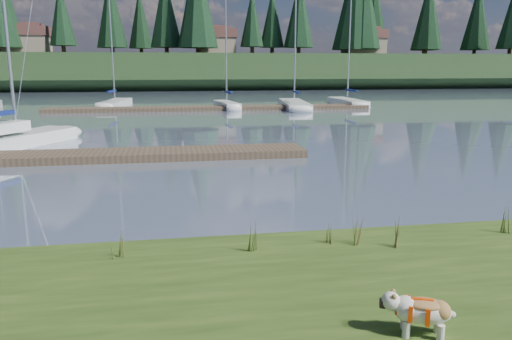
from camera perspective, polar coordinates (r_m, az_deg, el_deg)
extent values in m
plane|color=slate|center=(40.78, -7.91, 6.76)|extent=(200.00, 200.00, 0.00)
cube|color=#1D3318|center=(83.62, -8.91, 11.02)|extent=(200.00, 20.00, 5.00)
cylinder|color=silver|center=(6.54, 16.78, -17.06)|extent=(0.09, 0.09, 0.20)
cylinder|color=silver|center=(6.72, 16.60, -16.25)|extent=(0.09, 0.09, 0.20)
cylinder|color=silver|center=(6.60, 20.34, -17.04)|extent=(0.09, 0.09, 0.20)
cylinder|color=silver|center=(6.77, 20.06, -16.24)|extent=(0.09, 0.09, 0.20)
ellipsoid|color=silver|center=(6.56, 18.66, -15.05)|extent=(0.72, 0.53, 0.31)
ellipsoid|color=#A3743D|center=(6.52, 18.72, -14.28)|extent=(0.53, 0.44, 0.11)
ellipsoid|color=silver|center=(6.47, 15.16, -14.25)|extent=(0.29, 0.30, 0.23)
cube|color=black|center=(6.48, 14.24, -14.54)|extent=(0.10, 0.13, 0.09)
cube|color=white|center=(24.23, -26.71, 2.69)|extent=(4.97, 7.42, 0.70)
ellipsoid|color=white|center=(26.98, -21.17, 3.97)|extent=(2.39, 2.56, 0.70)
cube|color=#4C3D2C|center=(20.10, -17.48, 1.56)|extent=(16.00, 2.00, 0.30)
cube|color=#4C3D2C|center=(40.87, -5.09, 7.05)|extent=(26.00, 2.20, 0.30)
cube|color=white|center=(45.59, -15.80, 7.24)|extent=(2.45, 7.01, 0.70)
ellipsoid|color=white|center=(48.93, -14.85, 7.58)|extent=(1.73, 2.05, 0.70)
cylinder|color=silver|center=(45.54, -16.23, 14.71)|extent=(0.12, 0.12, 10.73)
cube|color=navy|center=(44.61, -16.17, 8.65)|extent=(0.56, 2.73, 0.20)
cube|color=white|center=(42.23, -3.36, 7.33)|extent=(1.83, 5.33, 0.70)
ellipsoid|color=white|center=(44.77, -4.14, 7.57)|extent=(1.31, 1.56, 0.70)
cylinder|color=silver|center=(42.12, -3.44, 13.70)|extent=(0.12, 0.12, 8.22)
cube|color=navy|center=(41.46, -3.15, 8.88)|extent=(0.46, 2.09, 0.20)
cube|color=white|center=(42.79, 4.39, 7.37)|extent=(2.75, 8.34, 0.70)
ellipsoid|color=white|center=(46.83, 3.73, 7.77)|extent=(2.02, 2.41, 0.70)
cylinder|color=silver|center=(42.80, 4.54, 16.58)|extent=(0.12, 0.12, 12.58)
cube|color=navy|center=(41.61, 4.62, 8.87)|extent=(0.56, 3.26, 0.20)
cube|color=white|center=(46.34, 10.39, 7.56)|extent=(1.63, 7.03, 0.70)
ellipsoid|color=white|center=(49.65, 9.03, 7.88)|extent=(1.54, 1.92, 0.70)
cylinder|color=silver|center=(46.29, 10.67, 14.97)|extent=(0.12, 0.12, 10.83)
cube|color=navy|center=(45.37, 10.85, 8.95)|extent=(0.21, 2.79, 0.20)
cone|color=#475B23|center=(8.82, -0.95, -7.46)|extent=(0.03, 0.03, 0.58)
cone|color=brown|center=(8.79, -0.16, -7.92)|extent=(0.03, 0.03, 0.46)
cone|color=#475B23|center=(8.85, -0.59, -7.20)|extent=(0.03, 0.03, 0.64)
cone|color=brown|center=(8.84, -0.01, -8.00)|extent=(0.03, 0.03, 0.40)
cone|color=#475B23|center=(8.76, -0.74, -7.80)|extent=(0.03, 0.03, 0.52)
cone|color=#475B23|center=(9.32, 7.97, -7.08)|extent=(0.03, 0.03, 0.40)
cone|color=brown|center=(9.30, 8.74, -7.40)|extent=(0.03, 0.03, 0.32)
cone|color=#475B23|center=(9.36, 8.27, -6.88)|extent=(0.03, 0.03, 0.44)
cone|color=brown|center=(9.35, 8.84, -7.42)|extent=(0.03, 0.03, 0.28)
cone|color=#475B23|center=(9.26, 8.23, -7.34)|extent=(0.03, 0.03, 0.36)
cone|color=#475B23|center=(9.34, 15.01, -6.68)|extent=(0.03, 0.03, 0.61)
cone|color=brown|center=(9.34, 15.78, -7.11)|extent=(0.03, 0.03, 0.49)
cone|color=#475B23|center=(9.38, 15.28, -6.42)|extent=(0.03, 0.03, 0.67)
cone|color=brown|center=(9.40, 15.84, -7.19)|extent=(0.03, 0.03, 0.42)
cone|color=#475B23|center=(9.28, 15.32, -7.00)|extent=(0.03, 0.03, 0.55)
cone|color=#475B23|center=(8.90, -15.91, -8.15)|extent=(0.03, 0.03, 0.46)
cone|color=brown|center=(8.84, -15.23, -8.58)|extent=(0.03, 0.03, 0.37)
cone|color=#475B23|center=(8.91, -15.51, -7.94)|extent=(0.03, 0.03, 0.51)
cone|color=brown|center=(8.88, -15.00, -8.62)|extent=(0.03, 0.03, 0.32)
cone|color=#475B23|center=(8.83, -15.83, -8.47)|extent=(0.03, 0.03, 0.42)
cone|color=#475B23|center=(9.38, 11.23, -6.89)|extent=(0.03, 0.03, 0.46)
cone|color=brown|center=(9.37, 12.01, -7.23)|extent=(0.03, 0.03, 0.37)
cone|color=#475B23|center=(9.42, 11.52, -6.67)|extent=(0.03, 0.03, 0.50)
cone|color=brown|center=(9.42, 12.08, -7.27)|extent=(0.03, 0.03, 0.32)
cone|color=#475B23|center=(9.32, 11.52, -7.16)|extent=(0.03, 0.03, 0.41)
cone|color=#475B23|center=(10.84, 26.63, -4.92)|extent=(0.03, 0.03, 0.63)
cone|color=#475B23|center=(10.89, 26.81, -4.69)|extent=(0.03, 0.03, 0.69)
cone|color=#475B23|center=(10.79, 26.95, -5.18)|extent=(0.03, 0.03, 0.56)
cube|color=#33281C|center=(9.73, -1.97, -9.15)|extent=(60.00, 0.50, 0.14)
cylinder|color=#382619|center=(82.17, -27.06, 12.25)|extent=(0.60, 0.60, 1.80)
cylinder|color=#382619|center=(83.11, -16.07, 13.05)|extent=(0.60, 0.60, 1.80)
cone|color=black|center=(83.48, -16.31, 17.06)|extent=(4.84, 4.84, 11.00)
cylinder|color=#382619|center=(76.75, -6.61, 13.55)|extent=(0.60, 0.60, 1.80)
cylinder|color=#382619|center=(82.25, 1.85, 13.51)|extent=(0.60, 0.60, 1.80)
cone|color=black|center=(82.53, 1.87, 16.95)|extent=(3.96, 3.96, 9.00)
cylinder|color=#382619|center=(83.88, 11.11, 13.27)|extent=(0.60, 0.60, 1.80)
cylinder|color=#382619|center=(92.35, 18.80, 12.72)|extent=(0.60, 0.60, 1.80)
cone|color=black|center=(92.73, 19.07, 16.61)|extent=(5.28, 5.28, 12.00)
cylinder|color=#382619|center=(95.83, 26.98, 12.03)|extent=(0.60, 0.60, 1.80)
cube|color=gray|center=(83.30, -24.67, 12.79)|extent=(6.00, 5.00, 2.80)
cube|color=brown|center=(83.40, -24.80, 14.22)|extent=(6.30, 5.30, 1.40)
cube|color=brown|center=(83.45, -24.85, 14.77)|extent=(4.20, 3.60, 0.70)
cube|color=gray|center=(81.97, -4.66, 13.83)|extent=(6.00, 5.00, 2.80)
cube|color=brown|center=(82.07, -4.68, 15.30)|extent=(6.30, 5.30, 1.40)
cube|color=brown|center=(82.12, -4.69, 15.85)|extent=(4.20, 3.60, 0.70)
cube|color=gray|center=(85.54, 12.17, 13.53)|extent=(6.00, 5.00, 2.80)
cube|color=brown|center=(85.64, 12.24, 14.93)|extent=(6.30, 5.30, 1.40)
cube|color=brown|center=(85.69, 12.26, 15.47)|extent=(4.20, 3.60, 0.70)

